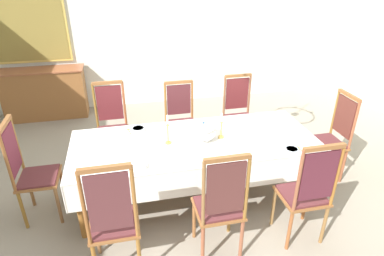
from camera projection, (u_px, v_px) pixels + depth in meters
The scene contains 22 objects.
ground at pixel (197, 201), 4.01m from camera, with size 8.15×6.46×0.04m, color gray.
back_wall at pixel (157, 18), 6.10m from camera, with size 8.15×0.08×3.31m, color silver.
dining_table at pixel (195, 146), 3.82m from camera, with size 2.79×1.12×0.75m.
tablecloth at pixel (195, 146), 3.82m from camera, with size 2.81×1.14×0.33m.
chair_south_a at pixel (113, 219), 2.82m from camera, with size 0.44×0.42×1.24m.
chair_north_a at pixel (112, 124), 4.51m from camera, with size 0.44×0.42×1.17m.
chair_south_b at pixel (220, 204), 3.01m from camera, with size 0.44×0.42×1.19m.
chair_north_b at pixel (181, 119), 4.70m from camera, with size 0.44×0.42×1.11m.
chair_south_c at pixel (307, 191), 3.19m from camera, with size 0.44×0.42×1.18m.
chair_north_c at pixel (239, 113), 4.87m from camera, with size 0.44×0.42×1.14m.
chair_head_west at pixel (30, 170), 3.50m from camera, with size 0.42×0.44×1.19m.
chair_head_east at pixel (332, 136), 4.21m from camera, with size 0.42×0.44×1.16m.
soup_tureen at pixel (203, 131), 3.76m from camera, with size 0.29×0.29×0.23m.
candlestick_west at pixel (168, 132), 3.66m from camera, with size 0.07×0.07×0.35m.
candlestick_east at pixel (221, 128), 3.79m from camera, with size 0.07×0.07×0.31m.
bowl_near_left at pixel (292, 150), 3.57m from camera, with size 0.15×0.15×0.03m.
bowl_near_right at pixel (138, 129), 4.00m from camera, with size 0.16×0.16×0.04m.
bowl_far_left at pixel (137, 166), 3.27m from camera, with size 0.20×0.20×0.04m.
spoon_primary at pixel (299, 148), 3.62m from camera, with size 0.03×0.18×0.01m.
spoon_secondary at pixel (129, 130), 4.01m from camera, with size 0.05×0.18×0.01m.
sideboard at pixel (45, 94), 5.95m from camera, with size 1.44×0.48×0.90m.
framed_painting at pixel (26, 17), 5.57m from camera, with size 1.29×0.05×1.56m.
Camera 1 is at (-0.76, -3.08, 2.60)m, focal length 30.76 mm.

